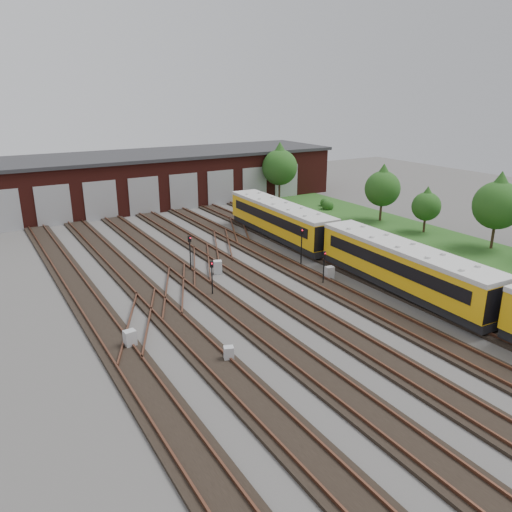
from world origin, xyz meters
TOP-DOWN VIEW (x-y plane):
  - ground at (0.00, 0.00)m, footprint 120.00×120.00m
  - track_network at (-0.17, 0.59)m, footprint 30.40×70.00m
  - maintenance_shed at (-0.01, 39.97)m, footprint 51.00×12.50m
  - grass_verge at (19.00, 10.00)m, footprint 8.00×55.00m
  - metro_train at (6.00, 1.41)m, footprint 3.44×47.59m
  - signal_mast_0 at (-5.33, 13.20)m, footprint 0.28×0.27m
  - signal_mast_1 at (-6.04, 7.80)m, footprint 0.25×0.24m
  - signal_mast_2 at (2.98, 9.61)m, footprint 0.29×0.27m
  - signal_mast_3 at (2.05, 5.49)m, footprint 0.24×0.23m
  - relay_cabinet_0 at (-13.36, 3.43)m, footprint 0.69×0.60m
  - relay_cabinet_1 at (-3.67, 11.69)m, footprint 0.80×0.74m
  - relay_cabinet_2 at (-9.26, -0.76)m, footprint 0.64×0.59m
  - relay_cabinet_3 at (7.15, 23.51)m, footprint 0.70×0.61m
  - relay_cabinet_4 at (3.20, 6.17)m, footprint 0.68×0.59m
  - tree_0 at (16.04, 32.69)m, footprint 4.62×4.62m
  - tree_1 at (19.56, 17.54)m, footprint 3.87×3.87m
  - tree_2 at (21.00, 4.67)m, footprint 4.34×4.34m
  - tree_3 at (20.00, 11.71)m, footprint 2.91×2.91m
  - bush_1 at (19.00, 26.68)m, footprint 1.21×1.21m
  - bush_2 at (18.10, 25.01)m, footprint 1.42×1.42m

SIDE VIEW (x-z plane):
  - ground at x=0.00m, z-range 0.00..0.00m
  - grass_verge at x=19.00m, z-range 0.00..0.05m
  - track_network at x=-0.17m, z-range -0.06..0.27m
  - relay_cabinet_2 at x=-9.26m, z-range 0.00..0.88m
  - relay_cabinet_4 at x=3.20m, z-range 0.00..1.03m
  - relay_cabinet_0 at x=-13.36m, z-range 0.00..1.07m
  - relay_cabinet_3 at x=7.15m, z-range 0.00..1.07m
  - relay_cabinet_1 at x=-3.67m, z-range 0.00..1.09m
  - bush_1 at x=19.00m, z-range 0.00..1.21m
  - bush_2 at x=18.10m, z-range 0.00..1.42m
  - signal_mast_1 at x=-6.04m, z-range 0.38..2.99m
  - signal_mast_3 at x=2.05m, z-range 0.38..3.01m
  - signal_mast_0 at x=-5.33m, z-range 0.43..3.43m
  - metro_train at x=6.00m, z-range 0.37..3.57m
  - signal_mast_2 at x=2.98m, z-range 0.45..3.77m
  - tree_3 at x=20.00m, z-range 0.68..5.50m
  - maintenance_shed at x=-0.01m, z-range 0.03..6.38m
  - tree_1 at x=19.56m, z-range 0.91..7.33m
  - tree_2 at x=21.00m, z-range 1.02..8.21m
  - tree_0 at x=16.04m, z-range 1.09..8.74m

